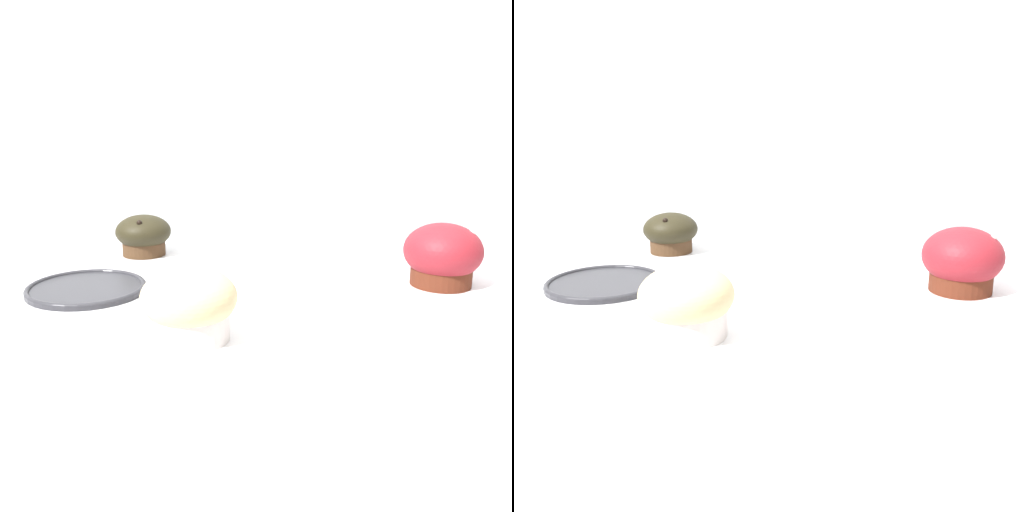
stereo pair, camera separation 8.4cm
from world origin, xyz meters
The scene contains 5 objects.
wall_back centered at (0.00, 0.60, 0.90)m, with size 3.20×0.10×1.80m, color silver.
muffin_front_center centered at (0.16, 0.06, 0.94)m, with size 0.11×0.11×0.09m.
muffin_back_left centered at (-0.30, 0.20, 0.93)m, with size 0.09×0.09×0.07m.
muffin_back_right centered at (-0.16, -0.16, 0.94)m, with size 0.11×0.11×0.08m.
serving_plate centered at (-0.34, -0.01, 0.90)m, with size 0.16×0.16×0.01m.
Camera 1 is at (-0.05, -0.78, 1.16)m, focal length 42.00 mm.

